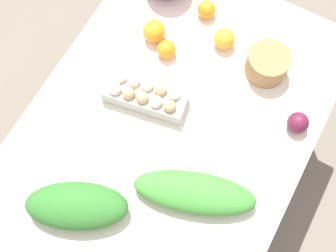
{
  "coord_description": "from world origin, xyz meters",
  "views": [
    {
      "loc": [
        0.48,
        0.26,
        2.18
      ],
      "look_at": [
        0.0,
        0.0,
        0.73
      ],
      "focal_mm": 50.0,
      "sensor_mm": 36.0,
      "label": 1
    }
  ],
  "objects_px": {
    "egg_carton": "(145,95)",
    "orange_0": "(207,10)",
    "orange_2": "(224,39)",
    "orange_3": "(166,49)",
    "orange_1": "(154,31)",
    "paper_bag": "(267,64)",
    "greens_bunch_dandelion": "(77,206)",
    "beet_root": "(298,123)",
    "greens_bunch_chard": "(195,193)"
  },
  "relations": [
    {
      "from": "paper_bag",
      "to": "orange_0",
      "type": "xyz_separation_m",
      "value": [
        -0.11,
        -0.29,
        -0.01
      ]
    },
    {
      "from": "greens_bunch_chard",
      "to": "orange_3",
      "type": "bearing_deg",
      "value": -141.62
    },
    {
      "from": "orange_2",
      "to": "paper_bag",
      "type": "bearing_deg",
      "value": 82.22
    },
    {
      "from": "orange_2",
      "to": "greens_bunch_dandelion",
      "type": "bearing_deg",
      "value": -10.17
    },
    {
      "from": "egg_carton",
      "to": "orange_1",
      "type": "height_order",
      "value": "egg_carton"
    },
    {
      "from": "greens_bunch_chard",
      "to": "beet_root",
      "type": "relative_size",
      "value": 5.36
    },
    {
      "from": "beet_root",
      "to": "orange_1",
      "type": "xyz_separation_m",
      "value": [
        -0.08,
        -0.58,
        0.0
      ]
    },
    {
      "from": "beet_root",
      "to": "orange_0",
      "type": "height_order",
      "value": "beet_root"
    },
    {
      "from": "paper_bag",
      "to": "orange_3",
      "type": "xyz_separation_m",
      "value": [
        0.11,
        -0.33,
        -0.01
      ]
    },
    {
      "from": "greens_bunch_chard",
      "to": "orange_1",
      "type": "height_order",
      "value": "same"
    },
    {
      "from": "orange_2",
      "to": "greens_bunch_chard",
      "type": "bearing_deg",
      "value": 16.69
    },
    {
      "from": "greens_bunch_dandelion",
      "to": "orange_2",
      "type": "height_order",
      "value": "greens_bunch_dandelion"
    },
    {
      "from": "greens_bunch_dandelion",
      "to": "orange_3",
      "type": "xyz_separation_m",
      "value": [
        -0.62,
        -0.03,
        -0.02
      ]
    },
    {
      "from": "beet_root",
      "to": "orange_0",
      "type": "relative_size",
      "value": 1.09
    },
    {
      "from": "egg_carton",
      "to": "beet_root",
      "type": "distance_m",
      "value": 0.51
    },
    {
      "from": "paper_bag",
      "to": "orange_3",
      "type": "bearing_deg",
      "value": -71.97
    },
    {
      "from": "orange_0",
      "to": "orange_1",
      "type": "height_order",
      "value": "orange_1"
    },
    {
      "from": "greens_bunch_chard",
      "to": "beet_root",
      "type": "distance_m",
      "value": 0.42
    },
    {
      "from": "paper_bag",
      "to": "beet_root",
      "type": "height_order",
      "value": "paper_bag"
    },
    {
      "from": "greens_bunch_dandelion",
      "to": "orange_1",
      "type": "xyz_separation_m",
      "value": [
        -0.66,
        -0.1,
        -0.01
      ]
    },
    {
      "from": "orange_3",
      "to": "greens_bunch_chard",
      "type": "bearing_deg",
      "value": 38.38
    },
    {
      "from": "beet_root",
      "to": "orange_3",
      "type": "distance_m",
      "value": 0.51
    },
    {
      "from": "greens_bunch_chard",
      "to": "orange_0",
      "type": "relative_size",
      "value": 5.82
    },
    {
      "from": "greens_bunch_dandelion",
      "to": "orange_3",
      "type": "distance_m",
      "value": 0.62
    },
    {
      "from": "egg_carton",
      "to": "orange_1",
      "type": "xyz_separation_m",
      "value": [
        -0.23,
        -0.09,
        -0.0
      ]
    },
    {
      "from": "paper_bag",
      "to": "greens_bunch_dandelion",
      "type": "height_order",
      "value": "greens_bunch_dandelion"
    },
    {
      "from": "greens_bunch_dandelion",
      "to": "paper_bag",
      "type": "bearing_deg",
      "value": 156.94
    },
    {
      "from": "paper_bag",
      "to": "orange_0",
      "type": "relative_size",
      "value": 2.2
    },
    {
      "from": "egg_carton",
      "to": "greens_bunch_chard",
      "type": "relative_size",
      "value": 0.76
    },
    {
      "from": "greens_bunch_dandelion",
      "to": "greens_bunch_chard",
      "type": "bearing_deg",
      "value": 125.36
    },
    {
      "from": "paper_bag",
      "to": "egg_carton",
      "type": "bearing_deg",
      "value": -45.95
    },
    {
      "from": "orange_0",
      "to": "beet_root",
      "type": "bearing_deg",
      "value": 61.64
    },
    {
      "from": "orange_2",
      "to": "orange_3",
      "type": "xyz_separation_m",
      "value": [
        0.13,
        -0.16,
        -0.0
      ]
    },
    {
      "from": "greens_bunch_chard",
      "to": "orange_3",
      "type": "distance_m",
      "value": 0.52
    },
    {
      "from": "egg_carton",
      "to": "greens_bunch_chard",
      "type": "distance_m",
      "value": 0.37
    },
    {
      "from": "egg_carton",
      "to": "orange_0",
      "type": "relative_size",
      "value": 4.45
    },
    {
      "from": "greens_bunch_dandelion",
      "to": "orange_3",
      "type": "height_order",
      "value": "greens_bunch_dandelion"
    },
    {
      "from": "egg_carton",
      "to": "paper_bag",
      "type": "distance_m",
      "value": 0.43
    },
    {
      "from": "orange_1",
      "to": "orange_3",
      "type": "bearing_deg",
      "value": 60.96
    },
    {
      "from": "paper_bag",
      "to": "orange_0",
      "type": "height_order",
      "value": "paper_bag"
    },
    {
      "from": "paper_bag",
      "to": "beet_root",
      "type": "distance_m",
      "value": 0.23
    },
    {
      "from": "egg_carton",
      "to": "orange_0",
      "type": "xyz_separation_m",
      "value": [
        -0.41,
        0.03,
        -0.01
      ]
    },
    {
      "from": "orange_0",
      "to": "orange_3",
      "type": "xyz_separation_m",
      "value": [
        0.21,
        -0.05,
        0.0
      ]
    },
    {
      "from": "greens_bunch_chard",
      "to": "orange_3",
      "type": "relative_size",
      "value": 5.8
    },
    {
      "from": "orange_1",
      "to": "orange_2",
      "type": "xyz_separation_m",
      "value": [
        -0.09,
        0.23,
        -0.0
      ]
    },
    {
      "from": "greens_bunch_dandelion",
      "to": "egg_carton",
      "type": "bearing_deg",
      "value": -179.63
    },
    {
      "from": "greens_bunch_dandelion",
      "to": "orange_2",
      "type": "relative_size",
      "value": 4.2
    },
    {
      "from": "paper_bag",
      "to": "greens_bunch_chard",
      "type": "distance_m",
      "value": 0.52
    },
    {
      "from": "egg_carton",
      "to": "orange_3",
      "type": "xyz_separation_m",
      "value": [
        -0.19,
        -0.02,
        -0.01
      ]
    },
    {
      "from": "egg_carton",
      "to": "orange_2",
      "type": "bearing_deg",
      "value": 57.37
    }
  ]
}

